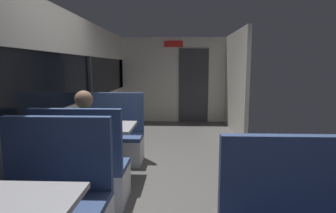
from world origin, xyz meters
TOP-DOWN VIEW (x-y plane):
  - ground_plane at (0.00, 0.00)m, footprint 3.30×9.20m
  - carriage_window_panel_left at (-1.45, 0.00)m, footprint 0.09×8.48m
  - carriage_end_bulkhead at (0.06, 4.19)m, footprint 2.90×0.11m
  - carriage_aisle_panel_right at (1.45, 3.00)m, footprint 0.08×2.40m
  - bench_near_window_facing_entry at (-0.89, -1.39)m, footprint 0.95×0.50m
  - dining_table_mid_window at (-0.89, 0.09)m, footprint 0.90×0.70m
  - bench_mid_window_facing_end at (-0.89, -0.61)m, footprint 0.95×0.50m
  - bench_mid_window_facing_entry at (-0.89, 0.79)m, footprint 0.95×0.50m
  - seated_passenger at (-0.89, -0.54)m, footprint 0.47×0.55m

SIDE VIEW (x-z plane):
  - ground_plane at x=0.00m, z-range -0.02..0.00m
  - bench_near_window_facing_entry at x=-0.89m, z-range -0.22..0.88m
  - bench_mid_window_facing_end at x=-0.89m, z-range -0.22..0.88m
  - bench_mid_window_facing_entry at x=-0.89m, z-range -0.22..0.88m
  - seated_passenger at x=-0.89m, z-range -0.09..1.17m
  - dining_table_mid_window at x=-0.89m, z-range 0.27..1.01m
  - carriage_window_panel_left at x=-1.45m, z-range -0.04..2.26m
  - carriage_end_bulkhead at x=0.06m, z-range -0.01..2.29m
  - carriage_aisle_panel_right at x=1.45m, z-range 0.00..2.30m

